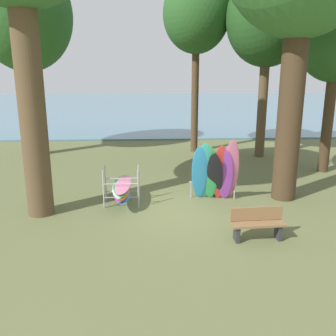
{
  "coord_description": "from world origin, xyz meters",
  "views": [
    {
      "loc": [
        -1.11,
        -11.14,
        4.47
      ],
      "look_at": [
        -0.51,
        1.11,
        1.1
      ],
      "focal_mm": 40.68,
      "sensor_mm": 36.0,
      "label": 1
    }
  ],
  "objects_px": {
    "park_bench": "(257,223)",
    "tree_mid_behind": "(196,15)",
    "leaning_board_pile": "(215,173)",
    "tree_far_right_back": "(268,19)",
    "board_storage_rack": "(122,188)",
    "tree_far_left_back": "(24,17)"
  },
  "relations": [
    {
      "from": "tree_far_left_back",
      "to": "tree_mid_behind",
      "type": "bearing_deg",
      "value": 2.88
    },
    {
      "from": "tree_mid_behind",
      "to": "leaning_board_pile",
      "type": "relative_size",
      "value": 3.93
    },
    {
      "from": "tree_far_right_back",
      "to": "leaning_board_pile",
      "type": "xyz_separation_m",
      "value": [
        -3.34,
        -6.38,
        -5.45
      ]
    },
    {
      "from": "tree_far_left_back",
      "to": "park_bench",
      "type": "bearing_deg",
      "value": -49.84
    },
    {
      "from": "tree_far_left_back",
      "to": "leaning_board_pile",
      "type": "height_order",
      "value": "tree_far_left_back"
    },
    {
      "from": "park_bench",
      "to": "tree_mid_behind",
      "type": "bearing_deg",
      "value": 92.42
    },
    {
      "from": "tree_far_left_back",
      "to": "leaning_board_pile",
      "type": "xyz_separation_m",
      "value": [
        7.9,
        -7.25,
        -5.58
      ]
    },
    {
      "from": "tree_far_right_back",
      "to": "park_bench",
      "type": "relative_size",
      "value": 6.13
    },
    {
      "from": "tree_far_left_back",
      "to": "tree_far_right_back",
      "type": "bearing_deg",
      "value": -4.42
    },
    {
      "from": "board_storage_rack",
      "to": "tree_far_left_back",
      "type": "bearing_deg",
      "value": 123.22
    },
    {
      "from": "park_bench",
      "to": "leaning_board_pile",
      "type": "bearing_deg",
      "value": 102.67
    },
    {
      "from": "tree_far_right_back",
      "to": "board_storage_rack",
      "type": "xyz_separation_m",
      "value": [
        -6.41,
        -6.51,
        -5.89
      ]
    },
    {
      "from": "tree_mid_behind",
      "to": "tree_far_right_back",
      "type": "bearing_deg",
      "value": -22.14
    },
    {
      "from": "tree_mid_behind",
      "to": "leaning_board_pile",
      "type": "height_order",
      "value": "tree_mid_behind"
    },
    {
      "from": "tree_far_right_back",
      "to": "park_bench",
      "type": "xyz_separation_m",
      "value": [
        -2.69,
        -9.26,
        -5.99
      ]
    },
    {
      "from": "tree_far_left_back",
      "to": "board_storage_rack",
      "type": "bearing_deg",
      "value": -56.78
    },
    {
      "from": "tree_far_right_back",
      "to": "board_storage_rack",
      "type": "distance_m",
      "value": 10.87
    },
    {
      "from": "tree_mid_behind",
      "to": "tree_far_left_back",
      "type": "relative_size",
      "value": 0.94
    },
    {
      "from": "leaning_board_pile",
      "to": "board_storage_rack",
      "type": "bearing_deg",
      "value": -177.65
    },
    {
      "from": "leaning_board_pile",
      "to": "tree_mid_behind",
      "type": "bearing_deg",
      "value": 88.49
    },
    {
      "from": "tree_far_left_back",
      "to": "park_bench",
      "type": "xyz_separation_m",
      "value": [
        8.55,
        -10.13,
        -6.12
      ]
    },
    {
      "from": "tree_far_right_back",
      "to": "leaning_board_pile",
      "type": "height_order",
      "value": "tree_far_right_back"
    }
  ]
}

